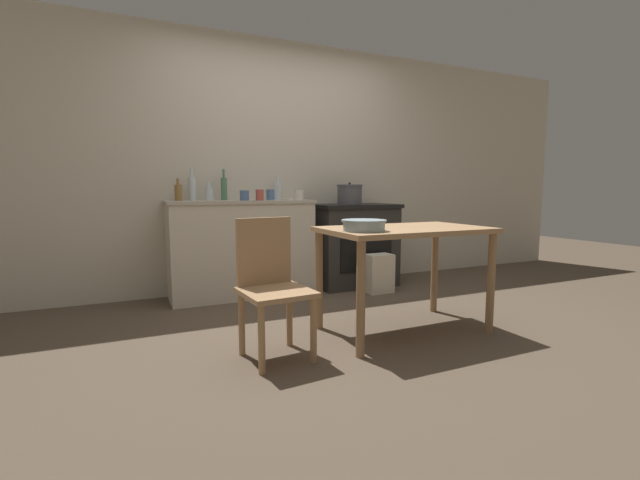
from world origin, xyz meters
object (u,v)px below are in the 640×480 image
(bottle_far_left, at_px, (278,190))
(cup_mid_right, at_px, (260,195))
(stock_pot, at_px, (350,194))
(flour_sack, at_px, (379,273))
(bottle_center, at_px, (209,194))
(stove, at_px, (353,245))
(cup_right, at_px, (270,195))
(work_table, at_px, (404,242))
(bottle_center_left, at_px, (224,188))
(cup_far_right, at_px, (244,195))
(cup_center_right, at_px, (299,195))
(bottle_mid_left, at_px, (178,192))
(bottle_left, at_px, (192,188))
(chair, at_px, (272,283))
(mixing_bowl_large, at_px, (364,225))

(bottle_far_left, height_order, cup_mid_right, bottle_far_left)
(stock_pot, bearing_deg, flour_sack, -69.11)
(bottle_center, bearing_deg, stove, -4.06)
(bottle_far_left, distance_m, cup_right, 0.21)
(work_table, distance_m, bottle_center_left, 1.91)
(cup_far_right, bearing_deg, bottle_center, 143.64)
(cup_center_right, bearing_deg, bottle_far_left, 117.70)
(bottle_mid_left, bearing_deg, cup_far_right, -20.52)
(flour_sack, distance_m, cup_far_right, 1.53)
(stock_pot, xyz_separation_m, bottle_center_left, (-1.27, 0.18, 0.06))
(stove, bearing_deg, cup_center_right, -171.57)
(bottle_center_left, xyz_separation_m, cup_far_right, (0.14, -0.23, -0.07))
(cup_right, bearing_deg, cup_far_right, -161.15)
(bottle_far_left, xyz_separation_m, cup_right, (-0.13, -0.16, -0.04))
(cup_mid_right, distance_m, cup_far_right, 0.14)
(bottle_left, bearing_deg, cup_center_right, -14.42)
(bottle_far_left, bearing_deg, work_table, -76.84)
(bottle_far_left, bearing_deg, bottle_center_left, -177.03)
(cup_center_right, relative_size, cup_mid_right, 0.95)
(chair, relative_size, stock_pot, 3.18)
(flour_sack, bearing_deg, cup_mid_right, 165.46)
(mixing_bowl_large, relative_size, cup_mid_right, 2.87)
(mixing_bowl_large, distance_m, cup_center_right, 1.53)
(stock_pot, xyz_separation_m, mixing_bowl_large, (-0.74, -1.56, -0.18))
(bottle_mid_left, xyz_separation_m, bottle_center_left, (0.42, 0.02, 0.04))
(flour_sack, height_order, cup_mid_right, cup_mid_right)
(bottle_far_left, height_order, bottle_mid_left, bottle_far_left)
(stock_pot, bearing_deg, bottle_left, 172.55)
(mixing_bowl_large, xyz_separation_m, bottle_center_left, (-0.53, 1.74, 0.24))
(stove, height_order, bottle_center, bottle_center)
(work_table, xyz_separation_m, bottle_center, (-1.08, 1.60, 0.34))
(flour_sack, xyz_separation_m, stock_pot, (-0.14, 0.37, 0.79))
(bottle_far_left, bearing_deg, chair, -110.46)
(cup_right, height_order, cup_far_right, cup_right)
(mixing_bowl_large, bearing_deg, cup_right, 93.87)
(stove, distance_m, flour_sack, 0.49)
(bottle_left, height_order, cup_right, bottle_left)
(work_table, xyz_separation_m, cup_mid_right, (-0.66, 1.37, 0.33))
(mixing_bowl_large, distance_m, bottle_center, 1.86)
(bottle_center, bearing_deg, bottle_mid_left, 179.89)
(cup_right, bearing_deg, bottle_mid_left, 172.39)
(stove, relative_size, cup_far_right, 9.56)
(stove, height_order, work_table, stove)
(mixing_bowl_large, height_order, bottle_left, bottle_left)
(bottle_mid_left, bearing_deg, bottle_center_left, 2.57)
(chair, bearing_deg, bottle_far_left, 64.59)
(cup_center_right, bearing_deg, cup_right, 160.37)
(flour_sack, bearing_deg, bottle_mid_left, 163.96)
(cup_mid_right, bearing_deg, bottle_center_left, 137.68)
(cup_center_right, relative_size, cup_far_right, 1.03)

